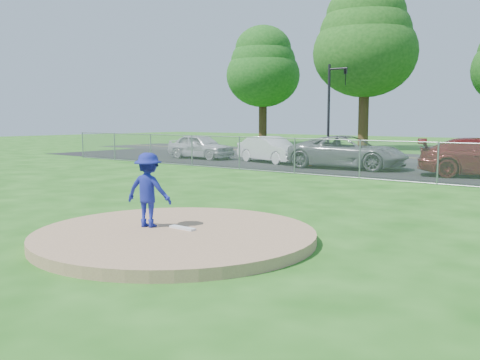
# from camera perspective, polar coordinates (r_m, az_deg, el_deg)

# --- Properties ---
(ground) EXTENTS (120.00, 120.00, 0.00)m
(ground) POSITION_cam_1_polar(r_m,az_deg,el_deg) (18.74, 15.43, -0.84)
(ground) COLOR #185312
(ground) RESTS_ON ground
(pitchers_mound) EXTENTS (5.40, 5.40, 0.20)m
(pitchers_mound) POSITION_cam_1_polar(r_m,az_deg,el_deg) (10.41, -6.91, -5.92)
(pitchers_mound) COLOR #9B7655
(pitchers_mound) RESTS_ON ground
(pitching_rubber) EXTENTS (0.60, 0.15, 0.04)m
(pitching_rubber) POSITION_cam_1_polar(r_m,az_deg,el_deg) (10.52, -6.14, -5.11)
(pitching_rubber) COLOR white
(pitching_rubber) RESTS_ON pitchers_mound
(chain_link_fence) EXTENTS (40.00, 0.06, 1.50)m
(chain_link_fence) POSITION_cam_1_polar(r_m,az_deg,el_deg) (20.51, 17.69, 1.82)
(chain_link_fence) COLOR gray
(chain_link_fence) RESTS_ON ground
(parking_lot) EXTENTS (50.00, 8.00, 0.01)m
(parking_lot) POSITION_cam_1_polar(r_m,az_deg,el_deg) (24.82, 21.35, 0.73)
(parking_lot) COLOR black
(parking_lot) RESTS_ON ground
(tree_far_left) EXTENTS (6.72, 6.72, 10.74)m
(tree_far_left) POSITION_cam_1_polar(r_m,az_deg,el_deg) (49.87, 2.47, 12.02)
(tree_far_left) COLOR #332112
(tree_far_left) RESTS_ON ground
(tree_left) EXTENTS (7.84, 7.84, 12.53)m
(tree_left) POSITION_cam_1_polar(r_m,az_deg,el_deg) (42.67, 13.24, 14.37)
(tree_left) COLOR #3A2715
(tree_left) RESTS_ON ground
(traffic_signal_left) EXTENTS (1.28, 0.20, 5.60)m
(traffic_signal_left) POSITION_cam_1_polar(r_m,az_deg,el_deg) (33.25, 9.81, 8.26)
(traffic_signal_left) COLOR black
(traffic_signal_left) RESTS_ON ground
(pitcher) EXTENTS (1.08, 0.82, 1.48)m
(pitcher) POSITION_cam_1_polar(r_m,az_deg,el_deg) (10.73, -9.73, -1.05)
(pitcher) COLOR navy
(pitcher) RESTS_ON pitchers_mound
(traffic_cone) EXTENTS (0.39, 0.39, 0.76)m
(traffic_cone) POSITION_cam_1_polar(r_m,az_deg,el_deg) (26.53, 7.20, 2.32)
(traffic_cone) COLOR #FE5E0D
(traffic_cone) RESTS_ON parking_lot
(parked_car_silver) EXTENTS (4.21, 1.72, 1.43)m
(parked_car_silver) POSITION_cam_1_polar(r_m,az_deg,el_deg) (31.25, -4.22, 3.61)
(parked_car_silver) COLOR silver
(parked_car_silver) RESTS_ON parking_lot
(parked_car_white) EXTENTS (4.43, 2.47, 1.38)m
(parked_car_white) POSITION_cam_1_polar(r_m,az_deg,el_deg) (28.42, 3.34, 3.27)
(parked_car_white) COLOR white
(parked_car_white) RESTS_ON parking_lot
(parked_car_gray) EXTENTS (5.74, 3.14, 1.52)m
(parked_car_gray) POSITION_cam_1_polar(r_m,az_deg,el_deg) (25.55, 11.46, 2.93)
(parked_car_gray) COLOR slate
(parked_car_gray) RESTS_ON parking_lot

